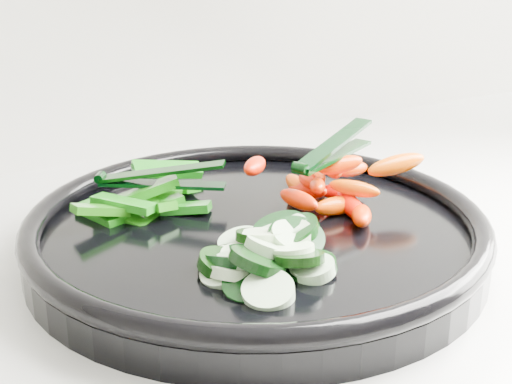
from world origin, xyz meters
TOP-DOWN VIEW (x-y plane):
  - veggie_tray at (0.28, 1.69)m, footprint 0.40×0.40m
  - cucumber_pile at (0.24, 1.63)m, footprint 0.12×0.12m
  - carrot_pile at (0.36, 1.70)m, footprint 0.16×0.15m
  - pepper_pile at (0.22, 1.77)m, footprint 0.15×0.11m
  - tong_carrot at (0.36, 1.70)m, footprint 0.11×0.06m
  - tong_pepper at (0.23, 1.77)m, footprint 0.10×0.08m

SIDE VIEW (x-z plane):
  - veggie_tray at x=0.28m, z-range 0.93..0.97m
  - pepper_pile at x=0.22m, z-range 0.94..0.98m
  - cucumber_pile at x=0.24m, z-range 0.94..0.98m
  - carrot_pile at x=0.36m, z-range 0.95..1.00m
  - tong_pepper at x=0.23m, z-range 0.97..0.99m
  - tong_carrot at x=0.36m, z-range 0.99..1.02m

